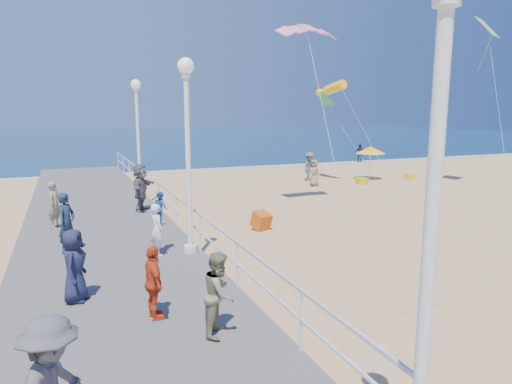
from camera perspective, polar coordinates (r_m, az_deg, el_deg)
name	(u,v)px	position (r m, az deg, el deg)	size (l,w,h in m)	color
ground	(349,244)	(15.41, 11.60, -6.44)	(160.00, 160.00, 0.00)	tan
ocean	(120,138)	(77.73, -16.59, 6.46)	(160.00, 90.00, 0.05)	#0C2A4C
surf_line	(190,170)	(34.00, -8.20, 2.69)	(160.00, 1.20, 0.04)	white
boardwalk	(112,269)	(12.87, -17.59, -9.11)	(5.00, 44.00, 0.40)	slate
railing	(200,222)	(12.98, -7.00, -3.70)	(0.05, 42.00, 0.55)	white
lamp_post_near	(434,184)	(4.46, 21.36, 0.88)	(0.44, 0.44, 5.32)	white
lamp_post_mid	(187,136)	(12.55, -8.56, 6.93)	(0.44, 0.44, 5.32)	white
lamp_post_far	(138,126)	(21.39, -14.59, 7.96)	(0.44, 0.44, 5.32)	white
woman_holding_toddler	(157,230)	(12.82, -12.27, -4.62)	(0.53, 0.35, 1.45)	white
toddler_held	(161,208)	(12.86, -11.84, -1.92)	(0.44, 0.34, 0.90)	#2F66B2
spectator_0	(67,223)	(13.83, -22.59, -3.55)	(0.62, 0.41, 1.70)	#1C283D
spectator_1	(219,293)	(8.27, -4.59, -12.51)	(0.73, 0.57, 1.50)	#807F58
spectator_3	(154,283)	(9.01, -12.67, -11.02)	(0.84, 0.35, 1.44)	red
spectator_4	(74,266)	(10.26, -21.77, -8.54)	(0.76, 0.49, 1.55)	#1A1F3B
spectator_5	(141,188)	(18.63, -14.19, 0.55)	(1.75, 0.56, 1.89)	#5A5A5F
spectator_6	(55,205)	(16.91, -23.86, -1.45)	(0.58, 0.38, 1.60)	#837D5A
beach_walker_a	(309,166)	(29.00, 6.70, 3.22)	(1.17, 0.67, 1.81)	#57565B
beach_walker_b	(360,153)	(39.91, 12.88, 4.73)	(0.94, 0.39, 1.60)	#1A1C3A
beach_walker_c	(314,173)	(26.79, 7.26, 2.37)	(0.76, 0.50, 1.56)	gray
box_kite	(261,222)	(16.79, 0.67, -3.80)	(0.55, 0.55, 0.60)	red
beach_umbrella	(370,150)	(29.80, 14.12, 5.11)	(1.90, 1.90, 2.14)	white
beach_chair_left	(362,181)	(28.00, 13.07, 1.32)	(0.55, 0.55, 0.40)	gold
beach_chair_right	(409,177)	(30.77, 18.64, 1.82)	(0.55, 0.55, 0.40)	yellow
kite_parafoil	(308,28)	(20.45, 6.49, 19.72)	(2.66, 0.90, 0.30)	#DB1958
kite_windsock	(335,88)	(27.94, 9.85, 12.75)	(0.56, 0.56, 2.42)	yellow
kite_diamond_multi	(487,27)	(28.92, 26.96, 17.87)	(1.46, 1.46, 0.02)	#1895D2
kite_diamond_green	(325,100)	(29.28, 8.57, 11.35)	(1.03, 1.03, 0.02)	#28BD66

